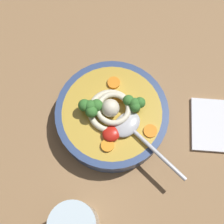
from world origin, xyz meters
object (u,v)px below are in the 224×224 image
object	(u,v)px
drinking_glass	(76,224)
soup_spoon	(132,129)
soup_bowl	(112,116)
noodle_pile	(111,110)

from	to	relation	value
drinking_glass	soup_spoon	bearing A→B (deg)	48.18
soup_spoon	drinking_glass	world-z (taller)	drinking_glass
soup_spoon	drinking_glass	size ratio (longest dim) A/B	1.26
soup_bowl	noodle_pile	distance (cm)	3.78
soup_bowl	noodle_pile	world-z (taller)	noodle_pile
soup_bowl	noodle_pile	bearing A→B (deg)	-162.02
soup_bowl	noodle_pile	xyz separation A→B (cm)	(-0.14, -0.04, 3.77)
noodle_pile	drinking_glass	bearing A→B (deg)	-117.77
soup_bowl	drinking_glass	distance (cm)	22.29
soup_bowl	soup_spoon	xyz separation A→B (cm)	(3.00, -4.51, 3.31)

